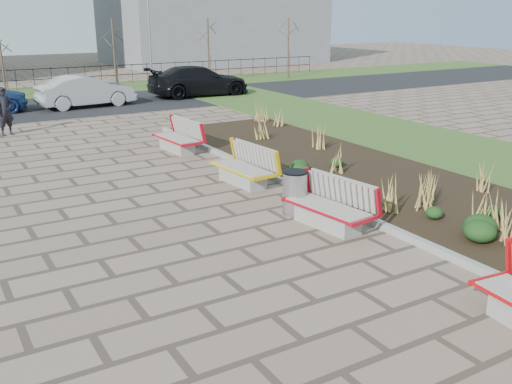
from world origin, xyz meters
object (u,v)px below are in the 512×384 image
bench_d (177,136)px  pedestrian (5,111)px  litter_bin (295,193)px  lamp_east (150,36)px  car_black (199,81)px  bench_c (242,166)px  car_silver (86,91)px  bench_b (328,204)px

bench_d → pedestrian: 7.13m
pedestrian → litter_bin: bearing=-95.6°
litter_bin → lamp_east: (5.15, 22.42, 2.55)m
car_black → lamp_east: bearing=18.7°
bench_c → bench_d: bearing=85.2°
car_silver → lamp_east: size_ratio=0.76×
bench_d → litter_bin: 7.05m
bench_c → litter_bin: (-0.15, -2.67, -0.01)m
car_black → bench_c: bearing=161.1°
car_silver → litter_bin: bearing=175.2°
litter_bin → lamp_east: size_ratio=0.16×
bench_c → bench_d: 4.38m
litter_bin → car_silver: size_ratio=0.22×
bench_d → car_silver: bearing=85.6°
car_silver → car_black: 6.30m
pedestrian → car_black: bearing=4.4°
car_black → lamp_east: size_ratio=0.92×
litter_bin → car_silver: bearing=89.8°
bench_c → litter_bin: 2.67m
bench_d → car_black: (6.17, 11.36, 0.32)m
car_silver → car_black: car_black is taller
bench_b → litter_bin: 1.03m
pedestrian → car_black: 12.05m
bench_c → bench_d: same height
litter_bin → pedestrian: bearing=108.6°
bench_c → bench_b: bearing=-94.8°
bench_d → car_silver: size_ratio=0.46×
litter_bin → lamp_east: lamp_east is taller
bench_b → bench_c: (0.00, 3.69, 0.00)m
bench_b → bench_c: same height
litter_bin → bench_c: bearing=86.9°
litter_bin → lamp_east: bearing=77.1°
car_black → bench_b: bearing=164.9°
litter_bin → pedestrian: (-4.26, 12.64, 0.40)m
bench_b → lamp_east: (5.00, 23.44, 2.54)m
litter_bin → car_black: car_black is taller
bench_c → car_black: car_black is taller
pedestrian → bench_d: bearing=-76.0°
car_silver → lamp_east: (5.10, 4.68, 2.27)m
bench_d → car_black: size_ratio=0.38×
bench_b → litter_bin: size_ratio=2.12×
bench_c → car_silver: car_silver is taller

